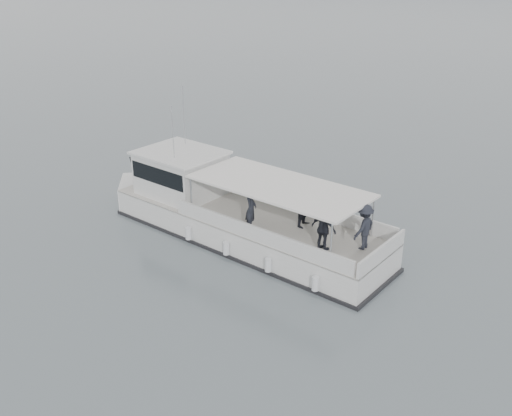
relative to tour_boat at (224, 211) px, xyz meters
The scene contains 2 objects.
ground 2.22m from the tour_boat, 90.51° to the left, with size 1400.00×1400.00×0.00m, color #555F64.
tour_boat is the anchor object (origin of this frame).
Camera 1 is at (13.41, -20.09, 11.07)m, focal length 40.00 mm.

